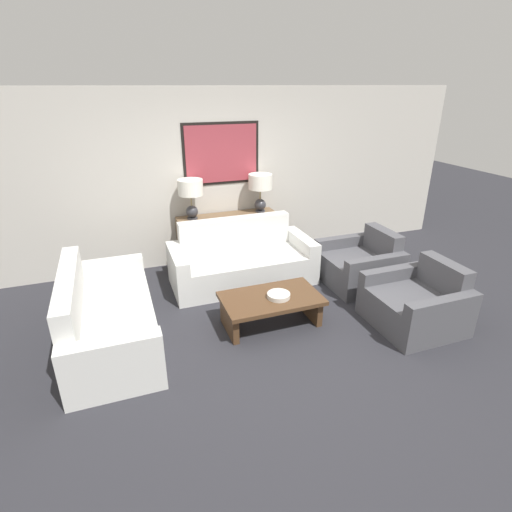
% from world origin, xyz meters
% --- Properties ---
extents(ground_plane, '(20.00, 20.00, 0.00)m').
position_xyz_m(ground_plane, '(0.00, 0.00, 0.00)').
color(ground_plane, '#28282D').
extents(back_wall, '(8.17, 0.12, 2.65)m').
position_xyz_m(back_wall, '(0.00, 2.43, 1.33)').
color(back_wall, beige).
rests_on(back_wall, ground_plane).
extents(console_table, '(1.56, 0.40, 0.80)m').
position_xyz_m(console_table, '(0.00, 2.15, 0.40)').
color(console_table, brown).
rests_on(console_table, ground_plane).
extents(table_lamp_left, '(0.37, 0.37, 0.60)m').
position_xyz_m(table_lamp_left, '(-0.55, 2.15, 1.22)').
color(table_lamp_left, '#333338').
rests_on(table_lamp_left, console_table).
extents(table_lamp_right, '(0.37, 0.37, 0.60)m').
position_xyz_m(table_lamp_right, '(0.55, 2.15, 1.22)').
color(table_lamp_right, '#333338').
rests_on(table_lamp_right, console_table).
extents(couch_by_back_wall, '(2.02, 0.90, 0.87)m').
position_xyz_m(couch_by_back_wall, '(0.00, 1.46, 0.29)').
color(couch_by_back_wall, silver).
rests_on(couch_by_back_wall, ground_plane).
extents(couch_by_side, '(0.90, 2.02, 0.87)m').
position_xyz_m(couch_by_side, '(-1.87, 0.53, 0.29)').
color(couch_by_side, silver).
rests_on(couch_by_side, ground_plane).
extents(coffee_table, '(1.16, 0.68, 0.37)m').
position_xyz_m(coffee_table, '(-0.03, 0.24, 0.27)').
color(coffee_table, '#4C331E').
rests_on(coffee_table, ground_plane).
extents(decorative_bowl, '(0.27, 0.27, 0.05)m').
position_xyz_m(decorative_bowl, '(0.04, 0.19, 0.40)').
color(decorative_bowl, beige).
rests_on(decorative_bowl, coffee_table).
extents(armchair_near_back_wall, '(0.94, 0.97, 0.76)m').
position_xyz_m(armchair_near_back_wall, '(1.59, 0.83, 0.27)').
color(armchair_near_back_wall, '#4C4C51').
rests_on(armchair_near_back_wall, ground_plane).
extents(armchair_near_camera, '(0.94, 0.97, 0.76)m').
position_xyz_m(armchair_near_camera, '(1.59, -0.35, 0.27)').
color(armchair_near_camera, '#4C4C51').
rests_on(armchair_near_camera, ground_plane).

